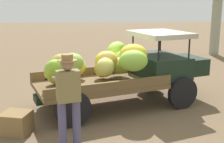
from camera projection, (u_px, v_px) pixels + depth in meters
ground_plane at (125, 104)px, 7.84m from camera, size 60.00×60.00×0.00m
truck at (125, 69)px, 7.54m from camera, size 4.66×2.86×1.83m
farmer at (68, 96)px, 5.30m from camera, size 0.54×0.50×1.73m
wooden_crate at (16, 123)px, 6.08m from camera, size 0.66×0.64×0.43m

